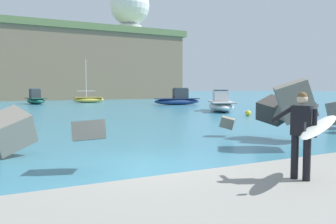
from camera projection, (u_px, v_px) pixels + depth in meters
The scene contains 11 objects.
ground_plane at pixel (144, 167), 9.07m from camera, with size 400.00×400.00×0.00m, color teal.
walkway_path at pixel (242, 210), 5.51m from camera, with size 48.00×4.40×0.24m, color gray.
breakwater_jetty at pixel (21, 129), 8.64m from camera, with size 30.38×6.00×2.45m.
surfer_with_board at pixel (307, 129), 6.80m from camera, with size 2.06×1.47×1.78m.
boat_near_right at pixel (89, 99), 49.74m from camera, with size 4.54×1.69×6.23m.
boat_mid_left at pixel (221, 104), 31.19m from camera, with size 4.90×6.44×1.95m.
boat_far_left at pixel (36, 99), 45.35m from camera, with size 2.67×4.50×2.04m.
boat_far_right at pixel (178, 100), 43.32m from camera, with size 6.24×2.73×2.15m.
mooring_buoy_inner at pixel (7, 125), 17.31m from camera, with size 0.44×0.44×0.44m.
mooring_buoy_middle at pixel (248, 113), 25.61m from camera, with size 0.44×0.44×0.44m.
radar_dome at pixel (130, 8), 77.00m from camera, with size 8.87×8.87×11.40m.
Camera 1 is at (-3.53, -8.24, 2.08)m, focal length 36.61 mm.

